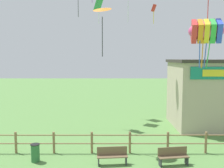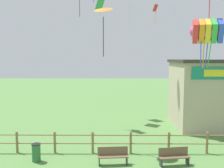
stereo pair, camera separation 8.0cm
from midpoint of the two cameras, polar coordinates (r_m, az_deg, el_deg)
The scene contains 9 objects.
wooden_fence at distance 15.10m, azimuth -0.19°, elevation -12.94°, with size 15.88×0.14×1.28m.
seaside_building at distance 22.12m, azimuth 22.61°, elevation -1.90°, with size 7.07×5.34×5.49m.
park_bench_near_fence at distance 13.70m, azimuth 0.11°, elevation -15.97°, with size 1.64×0.55×0.93m.
park_bench_by_building at distance 14.01m, azimuth 13.85°, elevation -15.64°, with size 1.66×0.64×0.93m.
trash_bin at distance 14.64m, azimuth -17.05°, elevation -14.77°, with size 0.49×0.49×0.98m.
kite_rainbow_parafoil at distance 16.06m, azimuth 20.80°, elevation 11.24°, with size 2.32×1.92×2.94m.
kite_green_diamond at distance 23.46m, azimuth -2.90°, elevation 17.61°, with size 0.96×1.10×2.42m.
kite_orange_delta at distance 15.71m, azimuth -2.16°, elevation 16.47°, with size 1.38×1.35×3.11m.
kite_red_diamond at distance 26.40m, azimuth 9.67°, elevation 16.18°, with size 0.61×0.60×1.91m.
Camera 1 is at (0.07, -8.78, 5.61)m, focal length 40.00 mm.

